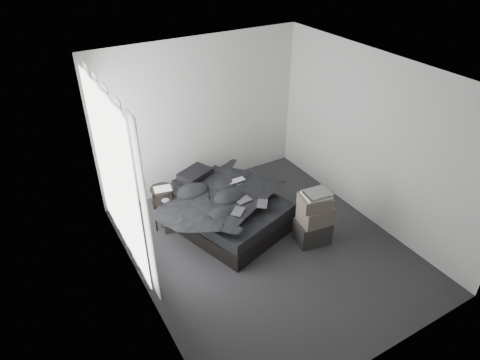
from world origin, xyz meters
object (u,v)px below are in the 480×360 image
side_stand (164,207)px  bed (225,217)px  box_lower (312,231)px  laptop (237,179)px

side_stand → bed: bearing=-27.9°
bed → box_lower: box_lower is taller
bed → box_lower: size_ratio=3.77×
bed → side_stand: 0.96m
side_stand → box_lower: bearing=-40.0°
laptop → side_stand: bearing=166.1°
side_stand → box_lower: 2.27m
bed → side_stand: side_stand is taller
side_stand → laptop: bearing=-14.8°
side_stand → box_lower: (1.73, -1.46, -0.16)m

